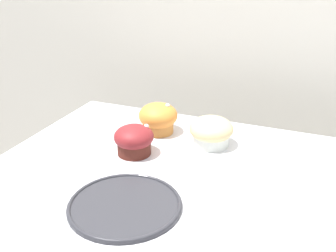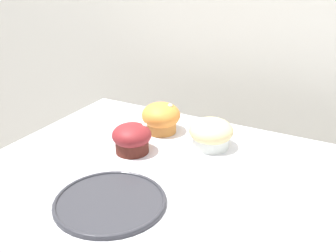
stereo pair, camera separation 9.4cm
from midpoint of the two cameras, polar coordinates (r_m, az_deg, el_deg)
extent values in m
cube|color=beige|center=(1.34, 18.06, 2.44)|extent=(3.20, 0.10, 1.80)
cylinder|color=#C17B38|center=(1.01, 1.64, 0.33)|extent=(0.08, 0.08, 0.05)
ellipsoid|color=orange|center=(1.00, 1.65, 1.53)|extent=(0.10, 0.10, 0.06)
sphere|color=white|center=(0.98, 3.05, 2.92)|extent=(0.01, 0.01, 0.01)
cylinder|color=#4E1F17|center=(0.90, -2.30, -2.61)|extent=(0.08, 0.08, 0.04)
ellipsoid|color=maroon|center=(0.89, -2.32, -1.38)|extent=(0.09, 0.09, 0.05)
sphere|color=white|center=(0.90, -0.43, 0.03)|extent=(0.01, 0.01, 0.01)
cylinder|color=white|center=(0.94, 9.07, -1.91)|extent=(0.09, 0.09, 0.04)
ellipsoid|color=#DDC687|center=(0.93, 9.15, -0.73)|extent=(0.11, 0.11, 0.06)
cylinder|color=#2D2D33|center=(0.74, -4.75, -11.06)|extent=(0.21, 0.21, 0.01)
torus|color=#2D2D33|center=(0.74, -4.76, -10.87)|extent=(0.21, 0.21, 0.01)
camera|label=1|loc=(0.05, -87.14, 1.27)|focal=42.00mm
camera|label=2|loc=(0.05, 92.86, -1.27)|focal=42.00mm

